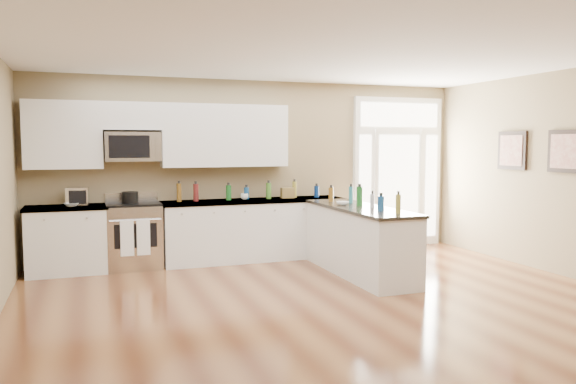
# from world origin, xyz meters

# --- Properties ---
(ground) EXTENTS (8.00, 8.00, 0.00)m
(ground) POSITION_xyz_m (0.00, 0.00, 0.00)
(ground) COLOR #572D18
(room_shell) EXTENTS (8.00, 8.00, 8.00)m
(room_shell) POSITION_xyz_m (0.00, 0.00, 1.71)
(room_shell) COLOR #8C7B58
(room_shell) RESTS_ON ground
(back_cabinet_left) EXTENTS (1.10, 0.66, 0.94)m
(back_cabinet_left) POSITION_xyz_m (-2.87, 3.69, 0.44)
(back_cabinet_left) COLOR silver
(back_cabinet_left) RESTS_ON ground
(back_cabinet_right) EXTENTS (2.85, 0.66, 0.94)m
(back_cabinet_right) POSITION_xyz_m (-0.16, 3.69, 0.44)
(back_cabinet_right) COLOR silver
(back_cabinet_right) RESTS_ON ground
(peninsula_cabinet) EXTENTS (0.69, 2.32, 0.94)m
(peninsula_cabinet) POSITION_xyz_m (0.93, 2.24, 0.43)
(peninsula_cabinet) COLOR silver
(peninsula_cabinet) RESTS_ON ground
(upper_cabinet_left) EXTENTS (1.04, 0.33, 0.95)m
(upper_cabinet_left) POSITION_xyz_m (-2.88, 3.83, 1.93)
(upper_cabinet_left) COLOR silver
(upper_cabinet_left) RESTS_ON room_shell
(upper_cabinet_right) EXTENTS (1.94, 0.33, 0.95)m
(upper_cabinet_right) POSITION_xyz_m (-0.57, 3.83, 1.93)
(upper_cabinet_right) COLOR silver
(upper_cabinet_right) RESTS_ON room_shell
(upper_cabinet_short) EXTENTS (0.82, 0.33, 0.40)m
(upper_cabinet_short) POSITION_xyz_m (-1.95, 3.83, 2.20)
(upper_cabinet_short) COLOR silver
(upper_cabinet_short) RESTS_ON room_shell
(microwave) EXTENTS (0.78, 0.41, 0.42)m
(microwave) POSITION_xyz_m (-1.95, 3.80, 1.76)
(microwave) COLOR silver
(microwave) RESTS_ON room_shell
(entry_door) EXTENTS (1.70, 0.10, 2.60)m
(entry_door) POSITION_xyz_m (2.55, 3.95, 1.30)
(entry_door) COLOR white
(entry_door) RESTS_ON ground
(wall_art_near) EXTENTS (0.05, 0.58, 0.58)m
(wall_art_near) POSITION_xyz_m (3.47, 2.20, 1.70)
(wall_art_near) COLOR black
(wall_art_near) RESTS_ON room_shell
(wall_art_far) EXTENTS (0.05, 0.58, 0.58)m
(wall_art_far) POSITION_xyz_m (3.47, 1.20, 1.70)
(wall_art_far) COLOR black
(wall_art_far) RESTS_ON room_shell
(kitchen_range) EXTENTS (0.76, 0.68, 1.08)m
(kitchen_range) POSITION_xyz_m (-1.97, 3.69, 0.48)
(kitchen_range) COLOR silver
(kitchen_range) RESTS_ON ground
(stockpot) EXTENTS (0.29, 0.29, 0.18)m
(stockpot) POSITION_xyz_m (-2.01, 3.70, 1.04)
(stockpot) COLOR black
(stockpot) RESTS_ON kitchen_range
(toaster_oven) EXTENTS (0.31, 0.26, 0.25)m
(toaster_oven) POSITION_xyz_m (-2.72, 3.75, 1.07)
(toaster_oven) COLOR silver
(toaster_oven) RESTS_ON back_cabinet_left
(cardboard_box) EXTENTS (0.21, 0.16, 0.16)m
(cardboard_box) POSITION_xyz_m (0.41, 3.74, 1.02)
(cardboard_box) COLOR brown
(cardboard_box) RESTS_ON back_cabinet_right
(bowl_left) EXTENTS (0.23, 0.23, 0.05)m
(bowl_left) POSITION_xyz_m (-2.80, 3.63, 0.96)
(bowl_left) COLOR white
(bowl_left) RESTS_ON back_cabinet_left
(bowl_peninsula) EXTENTS (0.21, 0.21, 0.06)m
(bowl_peninsula) POSITION_xyz_m (0.78, 2.46, 0.97)
(bowl_peninsula) COLOR white
(bowl_peninsula) RESTS_ON peninsula_cabinet
(cup_counter) EXTENTS (0.15, 0.15, 0.09)m
(cup_counter) POSITION_xyz_m (-0.30, 3.74, 0.99)
(cup_counter) COLOR white
(cup_counter) RESTS_ON back_cabinet_right
(counter_bottles) EXTENTS (2.39, 2.45, 0.27)m
(counter_bottles) POSITION_xyz_m (0.25, 3.11, 1.06)
(counter_bottles) COLOR #19591E
(counter_bottles) RESTS_ON back_cabinet_right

